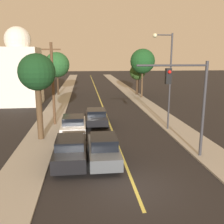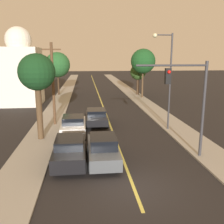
% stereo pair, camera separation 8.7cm
% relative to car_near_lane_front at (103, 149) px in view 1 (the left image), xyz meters
% --- Properties ---
extents(ground_plane, '(200.00, 200.00, 0.00)m').
position_rel_car_near_lane_front_xyz_m(ground_plane, '(1.24, -3.22, -0.82)').
color(ground_plane, black).
extents(road_surface, '(8.83, 80.00, 0.01)m').
position_rel_car_near_lane_front_xyz_m(road_surface, '(1.24, 32.78, -0.81)').
color(road_surface, black).
rests_on(road_surface, ground).
extents(sidewalk_left, '(2.50, 80.00, 0.12)m').
position_rel_car_near_lane_front_xyz_m(sidewalk_left, '(-4.43, 32.78, -0.76)').
color(sidewalk_left, '#9E998E').
rests_on(sidewalk_left, ground).
extents(sidewalk_right, '(2.50, 80.00, 0.12)m').
position_rel_car_near_lane_front_xyz_m(sidewalk_right, '(6.90, 32.78, -0.76)').
color(sidewalk_right, '#9E998E').
rests_on(sidewalk_right, ground).
extents(car_near_lane_front, '(1.85, 4.53, 1.64)m').
position_rel_car_near_lane_front_xyz_m(car_near_lane_front, '(0.00, 0.00, 0.00)').
color(car_near_lane_front, '#474C51').
rests_on(car_near_lane_front, ground).
extents(car_near_lane_second, '(1.99, 4.49, 1.46)m').
position_rel_car_near_lane_front_xyz_m(car_near_lane_second, '(0.00, 8.47, -0.05)').
color(car_near_lane_second, black).
rests_on(car_near_lane_second, ground).
extents(car_outer_lane_front, '(1.93, 4.63, 1.58)m').
position_rel_car_near_lane_front_xyz_m(car_outer_lane_front, '(-1.94, 0.12, -0.01)').
color(car_outer_lane_front, black).
rests_on(car_outer_lane_front, ground).
extents(car_outer_lane_second, '(1.98, 4.15, 1.63)m').
position_rel_car_near_lane_front_xyz_m(car_outer_lane_second, '(-1.94, 5.27, 0.02)').
color(car_outer_lane_second, white).
rests_on(car_outer_lane_second, ground).
extents(traffic_signal_mast, '(4.25, 0.42, 5.80)m').
position_rel_car_near_lane_front_xyz_m(traffic_signal_mast, '(5.08, 0.03, 3.22)').
color(traffic_signal_mast, '#333338').
rests_on(traffic_signal_mast, ground).
extents(streetlamp_right, '(1.66, 0.36, 7.86)m').
position_rel_car_near_lane_front_xyz_m(streetlamp_right, '(5.65, 6.00, 4.26)').
color(streetlamp_right, '#333338').
rests_on(streetlamp_right, ground).
extents(utility_pole_left, '(1.60, 0.24, 7.24)m').
position_rel_car_near_lane_front_xyz_m(utility_pole_left, '(-3.78, 8.58, 3.08)').
color(utility_pole_left, '#513823').
rests_on(utility_pole_left, ground).
extents(tree_left_near, '(2.64, 2.64, 6.28)m').
position_rel_car_near_lane_front_xyz_m(tree_left_near, '(-4.37, 4.48, 4.15)').
color(tree_left_near, '#4C3823').
rests_on(tree_left_near, ground).
extents(tree_left_far, '(3.94, 3.94, 6.76)m').
position_rel_car_near_lane_front_xyz_m(tree_left_far, '(-5.23, 26.98, 4.07)').
color(tree_left_far, '#3D2B1C').
rests_on(tree_left_far, ground).
extents(tree_right_near, '(3.62, 3.62, 7.19)m').
position_rel_car_near_lane_front_xyz_m(tree_right_near, '(7.63, 22.83, 4.67)').
color(tree_right_near, '#4C3823').
rests_on(tree_right_near, ground).
extents(tree_right_far, '(2.50, 2.50, 4.87)m').
position_rel_car_near_lane_front_xyz_m(tree_right_far, '(7.55, 25.78, 2.86)').
color(tree_right_far, '#3D2B1C').
rests_on(tree_right_far, ground).
extents(domed_building_left, '(4.88, 4.88, 9.82)m').
position_rel_car_near_lane_front_xyz_m(domed_building_left, '(-9.12, 19.46, 3.59)').
color(domed_building_left, silver).
rests_on(domed_building_left, ground).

